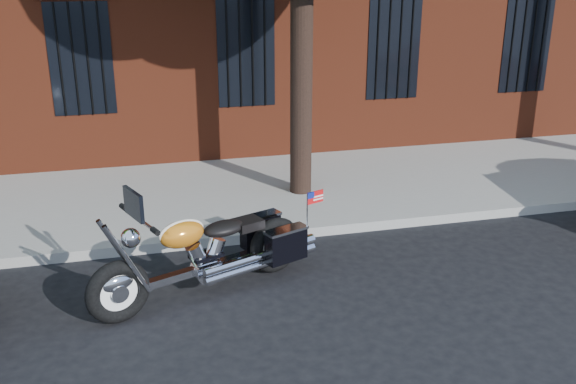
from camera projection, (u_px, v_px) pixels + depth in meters
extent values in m
plane|color=black|center=(322.00, 279.00, 8.26)|extent=(120.00, 120.00, 0.00)
cube|color=gray|center=(295.00, 232.00, 9.50)|extent=(40.00, 0.16, 0.15)
cube|color=gray|center=(268.00, 191.00, 11.21)|extent=(40.00, 3.60, 0.15)
cube|color=black|center=(246.00, 53.00, 12.17)|extent=(1.10, 0.14, 2.00)
cylinder|color=black|center=(246.00, 54.00, 12.10)|extent=(0.04, 0.04, 2.00)
cylinder|color=black|center=(302.00, 52.00, 10.17)|extent=(0.36, 0.36, 5.00)
torus|color=black|center=(118.00, 292.00, 7.15)|extent=(0.76, 0.44, 0.75)
torus|color=black|center=(275.00, 245.00, 8.33)|extent=(0.76, 0.44, 0.75)
cylinder|color=white|center=(118.00, 292.00, 7.15)|extent=(0.55, 0.27, 0.56)
cylinder|color=white|center=(275.00, 245.00, 8.33)|extent=(0.55, 0.27, 0.56)
ellipsoid|color=white|center=(117.00, 283.00, 7.12)|extent=(0.42, 0.28, 0.22)
ellipsoid|color=orange|center=(275.00, 236.00, 8.28)|extent=(0.43, 0.29, 0.22)
cube|color=white|center=(203.00, 268.00, 7.75)|extent=(1.61, 0.73, 0.09)
cylinder|color=white|center=(207.00, 269.00, 7.79)|extent=(0.41, 0.32, 0.36)
cylinder|color=white|center=(255.00, 262.00, 7.94)|extent=(1.34, 0.61, 0.10)
ellipsoid|color=orange|center=(182.00, 234.00, 7.44)|extent=(0.64, 0.50, 0.32)
ellipsoid|color=black|center=(224.00, 228.00, 7.77)|extent=(0.62, 0.50, 0.17)
cube|color=black|center=(261.00, 230.00, 8.49)|extent=(0.57, 0.37, 0.43)
cube|color=black|center=(286.00, 245.00, 8.05)|extent=(0.57, 0.37, 0.43)
cylinder|color=white|center=(139.00, 219.00, 7.05)|extent=(0.36, 0.83, 0.04)
sphere|color=white|center=(131.00, 238.00, 7.06)|extent=(0.29, 0.29, 0.22)
cube|color=black|center=(133.00, 204.00, 6.97)|extent=(0.21, 0.43, 0.31)
cube|color=red|center=(315.00, 197.00, 8.05)|extent=(0.24, 0.11, 0.16)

